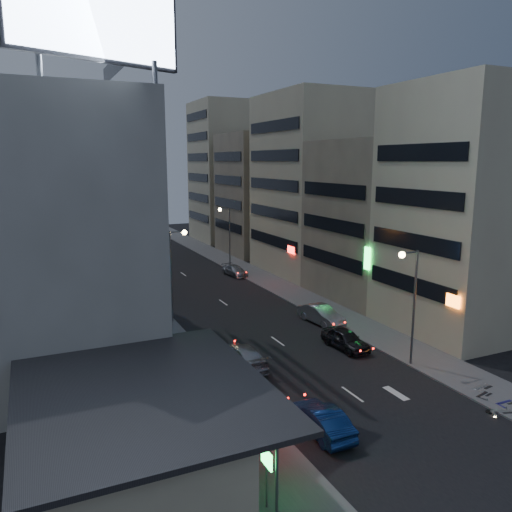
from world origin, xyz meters
TOP-DOWN VIEW (x-y plane):
  - ground at (0.00, 0.00)m, footprint 180.00×180.00m
  - sidewalk_left at (-8.00, 30.00)m, footprint 4.00×120.00m
  - sidewalk_right at (8.00, 30.00)m, footprint 4.00×120.00m
  - food_court at (-13.90, 2.00)m, footprint 11.00×13.00m
  - white_building at (-17.00, 20.00)m, footprint 14.00×24.00m
  - shophouse_near at (15.00, 10.50)m, footprint 10.00×11.00m
  - shophouse_mid at (15.50, 22.00)m, footprint 11.00×12.00m
  - shophouse_far at (15.00, 35.00)m, footprint 10.00×14.00m
  - far_left_a at (-15.50, 45.00)m, footprint 11.00×10.00m
  - far_left_b at (-16.00, 58.00)m, footprint 12.00×10.00m
  - far_right_a at (15.50, 50.00)m, footprint 11.00×12.00m
  - far_right_b at (16.00, 64.00)m, footprint 12.00×12.00m
  - billboard at (-12.99, 9.97)m, footprint 9.52×3.75m
  - street_lamp_right_near at (5.90, 6.00)m, footprint 1.60×0.44m
  - street_lamp_left at (-5.90, 22.00)m, footprint 1.60×0.44m
  - street_lamp_right_far at (5.90, 40.00)m, footprint 1.60×0.44m
  - parked_car_right_near at (3.94, 10.48)m, footprint 2.07×4.53m
  - parked_car_right_mid at (5.46, 16.35)m, footprint 2.26×4.98m
  - parked_car_left at (-5.43, 35.13)m, footprint 2.75×5.72m
  - parked_car_right_far at (5.60, 36.56)m, footprint 2.36×4.58m
  - road_car_blue at (-4.09, 1.06)m, footprint 1.62×4.56m
  - road_car_silver at (-4.47, 10.64)m, footprint 2.27×5.36m
  - scooter_silver_a at (6.82, -1.45)m, footprint 1.05×1.74m
  - scooter_blue at (7.89, -0.63)m, footprint 0.58×1.71m
  - scooter_black_b at (7.50, 0.75)m, footprint 0.92×1.75m
  - scooter_silver_b at (8.34, 1.50)m, footprint 0.88×1.97m

SIDE VIEW (x-z plane):
  - ground at x=0.00m, z-range 0.00..0.00m
  - sidewalk_left at x=-8.00m, z-range 0.00..0.12m
  - sidewalk_right at x=8.00m, z-range 0.00..0.12m
  - scooter_silver_a at x=6.82m, z-range 0.12..1.13m
  - scooter_black_b at x=7.50m, z-range 0.12..1.14m
  - parked_car_right_far at x=5.60m, z-range 0.00..1.27m
  - scooter_blue at x=7.89m, z-range 0.12..1.16m
  - scooter_silver_b at x=8.34m, z-range 0.12..1.28m
  - road_car_blue at x=-4.09m, z-range 0.00..1.50m
  - parked_car_right_near at x=3.94m, z-range 0.00..1.51m
  - road_car_silver at x=-4.47m, z-range 0.00..1.54m
  - parked_car_left at x=-5.43m, z-range 0.00..1.57m
  - parked_car_right_mid at x=5.46m, z-range 0.00..1.59m
  - food_court at x=-13.90m, z-range 0.05..3.92m
  - street_lamp_right_near at x=5.90m, z-range 1.35..9.37m
  - street_lamp_left at x=-5.90m, z-range 1.35..9.37m
  - street_lamp_right_far at x=5.90m, z-range 1.35..9.37m
  - far_left_b at x=-16.00m, z-range 0.00..15.00m
  - shophouse_mid at x=15.50m, z-range 0.00..16.00m
  - white_building at x=-17.00m, z-range 0.00..18.00m
  - far_right_a at x=15.50m, z-range 0.00..18.00m
  - shophouse_near at x=15.00m, z-range 0.00..20.00m
  - far_left_a at x=-15.50m, z-range 0.00..20.00m
  - shophouse_far at x=15.00m, z-range 0.00..22.00m
  - far_right_b at x=16.00m, z-range 0.00..24.00m
  - billboard at x=-12.99m, z-range 18.56..24.76m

